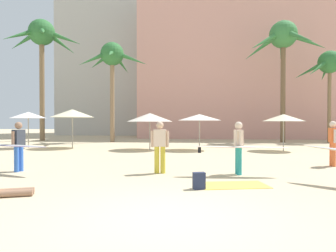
# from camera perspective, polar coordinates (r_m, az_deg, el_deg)

# --- Properties ---
(ground) EXTENTS (120.00, 120.00, 0.00)m
(ground) POSITION_cam_1_polar(r_m,az_deg,el_deg) (5.69, -0.43, -16.47)
(ground) COLOR #C6B28C
(hotel_pink) EXTENTS (25.80, 9.34, 15.28)m
(hotel_pink) POSITION_cam_1_polar(r_m,az_deg,el_deg) (35.81, 16.84, 10.35)
(hotel_pink) COLOR #DB9989
(hotel_pink) RESTS_ON ground
(palm_tree_far_left) EXTENTS (5.38, 5.70, 7.33)m
(palm_tree_far_left) POSITION_cam_1_polar(r_m,az_deg,el_deg) (28.06, 27.74, 9.77)
(palm_tree_far_left) COLOR brown
(palm_tree_far_left) RESTS_ON ground
(palm_tree_left) EXTENTS (5.60, 5.97, 8.22)m
(palm_tree_left) POSITION_cam_1_polar(r_m,az_deg,el_deg) (26.31, -10.32, 12.04)
(palm_tree_left) COLOR #896B4C
(palm_tree_left) RESTS_ON ground
(palm_tree_center) EXTENTS (6.86, 6.14, 10.68)m
(palm_tree_center) POSITION_cam_1_polar(r_m,az_deg,el_deg) (30.26, -22.30, 14.61)
(palm_tree_center) COLOR brown
(palm_tree_center) RESTS_ON ground
(palm_tree_right) EXTENTS (6.88, 7.18, 9.89)m
(palm_tree_right) POSITION_cam_1_polar(r_m,az_deg,el_deg) (27.63, 20.52, 14.49)
(palm_tree_right) COLOR brown
(palm_tree_right) RESTS_ON ground
(cafe_umbrella_0) EXTENTS (2.77, 2.77, 2.48)m
(cafe_umbrella_0) POSITION_cam_1_polar(r_m,az_deg,el_deg) (20.61, -17.29, 2.26)
(cafe_umbrella_0) COLOR gray
(cafe_umbrella_0) RESTS_ON ground
(cafe_umbrella_1) EXTENTS (2.38, 2.38, 2.12)m
(cafe_umbrella_1) POSITION_cam_1_polar(r_m,az_deg,el_deg) (18.95, 20.60, 1.44)
(cafe_umbrella_1) COLOR gray
(cafe_umbrella_1) RESTS_ON ground
(cafe_umbrella_2) EXTENTS (2.75, 2.75, 2.20)m
(cafe_umbrella_2) POSITION_cam_1_polar(r_m,az_deg,el_deg) (18.49, -3.39, 1.61)
(cafe_umbrella_2) COLOR gray
(cafe_umbrella_2) RESTS_ON ground
(cafe_umbrella_4) EXTENTS (2.59, 2.59, 2.13)m
(cafe_umbrella_4) POSITION_cam_1_polar(r_m,az_deg,el_deg) (18.40, 5.84, 1.60)
(cafe_umbrella_4) COLOR gray
(cafe_umbrella_4) RESTS_ON ground
(cafe_umbrella_5) EXTENTS (2.22, 2.22, 2.31)m
(cafe_umbrella_5) POSITION_cam_1_polar(r_m,az_deg,el_deg) (21.49, -24.45, 1.85)
(cafe_umbrella_5) COLOR gray
(cafe_umbrella_5) RESTS_ON ground
(beach_towel) EXTENTS (1.93, 1.32, 0.01)m
(beach_towel) POSITION_cam_1_polar(r_m,az_deg,el_deg) (8.48, 11.99, -10.63)
(beach_towel) COLOR #F4CC4C
(beach_towel) RESTS_ON ground
(backpack) EXTENTS (0.33, 0.29, 0.42)m
(backpack) POSITION_cam_1_polar(r_m,az_deg,el_deg) (7.86, 5.75, -10.09)
(backpack) COLOR #242C46
(backpack) RESTS_ON ground
(person_mid_left) EXTENTS (2.88, 1.26, 1.68)m
(person_mid_left) POSITION_cam_1_polar(r_m,az_deg,el_deg) (11.45, -26.28, -3.16)
(person_mid_left) COLOR blue
(person_mid_left) RESTS_ON ground
(person_far_left) EXTENTS (3.13, 0.84, 1.69)m
(person_far_left) POSITION_cam_1_polar(r_m,az_deg,el_deg) (9.98, 13.00, -3.65)
(person_far_left) COLOR teal
(person_far_left) RESTS_ON ground
(person_near_left) EXTENTS (0.60, 0.25, 1.69)m
(person_near_left) POSITION_cam_1_polar(r_m,az_deg,el_deg) (10.08, -1.52, -3.51)
(person_near_left) COLOR gold
(person_near_left) RESTS_ON ground
(person_far_right) EXTENTS (1.06, 0.70, 0.90)m
(person_far_right) POSITION_cam_1_polar(r_m,az_deg,el_deg) (7.98, -28.63, -9.30)
(person_far_right) COLOR #936B51
(person_far_right) RESTS_ON ground
(person_mid_center) EXTENTS (0.26, 0.61, 1.71)m
(person_mid_center) POSITION_cam_1_polar(r_m,az_deg,el_deg) (13.20, 28.19, -2.54)
(person_mid_center) COLOR orange
(person_mid_center) RESTS_ON ground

